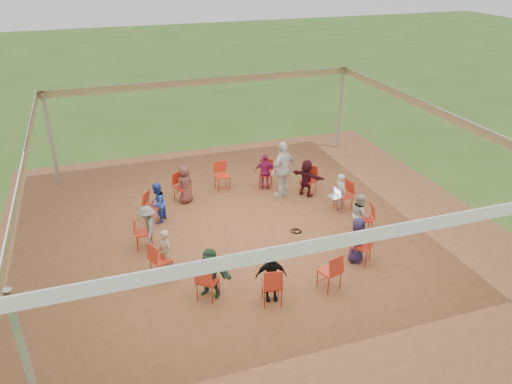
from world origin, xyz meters
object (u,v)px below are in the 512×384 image
object	(u,v)px
chair_2	(266,174)
chair_11	(362,246)
chair_3	(222,176)
chair_10	(329,271)
chair_7	(161,260)
person_seated_0	(341,192)
person_seated_6	(165,253)
person_seated_4	(157,203)
chair_8	(208,280)
person_seated_8	(271,276)
cable_coil	(297,231)
chair_1	(308,181)
chair_9	(272,285)
person_seated_10	(360,214)
standing_person	(283,170)
laptop	(336,194)
person_seated_7	(210,272)
person_seated_9	(357,240)
chair_4	(183,187)
chair_5	(154,207)
chair_6	(144,233)
person_seated_3	(185,184)
chair_0	(344,196)
chair_12	(364,219)
person_seated_5	(148,227)
person_seated_1	(307,178)
person_seated_2	(266,172)

from	to	relation	value
chair_2	chair_11	xyz separation A→B (m)	(0.76, -4.68, 0.00)
chair_3	chair_10	distance (m)	5.71
chair_7	person_seated_0	bearing A→B (deg)	83.23
person_seated_6	chair_11	bearing A→B (deg)	54.54
chair_3	person_seated_4	bearing A→B (deg)	30.02
chair_8	person_seated_8	bearing A→B (deg)	18.78
person_seated_0	cable_coil	world-z (taller)	person_seated_0
chair_1	chair_7	world-z (taller)	same
chair_9	person_seated_4	xyz separation A→B (m)	(-1.75, 4.29, 0.14)
chair_1	person_seated_8	xyz separation A→B (m)	(-2.86, -4.43, 0.14)
person_seated_0	person_seated_10	distance (m)	1.32
standing_person	laptop	distance (m)	1.81
chair_1	person_seated_6	xyz separation A→B (m)	(-4.84, -2.81, 0.14)
person_seated_7	person_seated_9	distance (m)	3.66
chair_4	person_seated_8	bearing A→B (deg)	69.69
person_seated_0	person_seated_4	world-z (taller)	same
person_seated_7	chair_5	bearing A→B (deg)	139.84
chair_3	chair_6	distance (m)	3.82
person_seated_3	cable_coil	world-z (taller)	person_seated_3
person_seated_0	person_seated_8	size ratio (longest dim) A/B	1.00
person_seated_8	chair_0	bearing A→B (deg)	54.54
cable_coil	chair_10	bearing A→B (deg)	-96.48
chair_12	chair_7	bearing A→B (deg)	110.77
chair_10	person_seated_4	size ratio (longest dim) A/B	0.78
chair_9	person_seated_7	bearing A→B (deg)	161.22
chair_9	person_seated_10	size ratio (longest dim) A/B	0.78
person_seated_5	chair_7	bearing A→B (deg)	8.91
standing_person	chair_7	bearing A→B (deg)	7.87
chair_0	chair_9	xyz separation A→B (m)	(-3.42, -3.28, 0.00)
chair_1	person_seated_4	bearing A→B (deg)	56.23
chair_3	chair_8	world-z (taller)	same
chair_12	person_seated_4	bearing A→B (deg)	83.23
chair_4	chair_8	distance (m)	4.74
chair_1	person_seated_6	size ratio (longest dim) A/B	0.78
person_seated_1	chair_5	bearing A→B (deg)	54.54
person_seated_1	person_seated_5	distance (m)	5.16
chair_1	chair_3	xyz separation A→B (m)	(-2.42, 1.15, 0.00)
chair_11	person_seated_0	xyz separation A→B (m)	(0.73, 2.52, 0.14)
chair_4	person_seated_8	xyz separation A→B (m)	(0.88, -5.20, 0.14)
person_seated_0	person_seated_10	bearing A→B (deg)	166.15
chair_1	chair_11	bearing A→B (deg)	138.46
person_seated_3	cable_coil	size ratio (longest dim) A/B	4.05
person_seated_7	person_seated_8	world-z (taller)	same
chair_1	person_seated_7	world-z (taller)	person_seated_7
chair_2	chair_8	xyz separation A→B (m)	(-3.06, -4.83, 0.00)
person_seated_1	person_seated_0	bearing A→B (deg)	166.15
chair_2	chair_3	world-z (taller)	same
person_seated_2	standing_person	size ratio (longest dim) A/B	0.66
chair_5	chair_11	distance (m)	5.71
chair_4	person_seated_9	size ratio (longest dim) A/B	0.78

